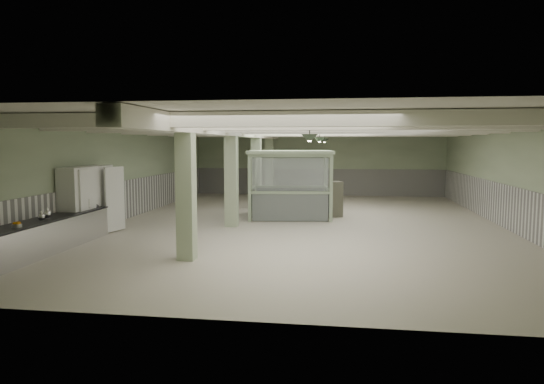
# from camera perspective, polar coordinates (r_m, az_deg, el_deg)

# --- Properties ---
(floor) EXTENTS (20.00, 20.00, 0.00)m
(floor) POSITION_cam_1_polar(r_m,az_deg,el_deg) (17.86, 3.83, -3.70)
(floor) COLOR silver
(floor) RESTS_ON ground
(ceiling) EXTENTS (14.00, 20.00, 0.02)m
(ceiling) POSITION_cam_1_polar(r_m,az_deg,el_deg) (17.63, 3.91, 7.92)
(ceiling) COLOR silver
(ceiling) RESTS_ON wall_back
(wall_back) EXTENTS (14.00, 0.02, 3.60)m
(wall_back) POSITION_cam_1_polar(r_m,az_deg,el_deg) (27.62, 5.46, 3.36)
(wall_back) COLOR #A9BB95
(wall_back) RESTS_ON floor
(wall_front) EXTENTS (14.00, 0.02, 3.60)m
(wall_front) POSITION_cam_1_polar(r_m,az_deg,el_deg) (7.77, -1.78, -2.53)
(wall_front) COLOR #A9BB95
(wall_front) RESTS_ON floor
(wall_left) EXTENTS (0.02, 20.00, 3.60)m
(wall_left) POSITION_cam_1_polar(r_m,az_deg,el_deg) (19.48, -17.14, 2.17)
(wall_left) COLOR #A9BB95
(wall_left) RESTS_ON floor
(wall_right) EXTENTS (0.02, 20.00, 3.60)m
(wall_right) POSITION_cam_1_polar(r_m,az_deg,el_deg) (18.49, 26.06, 1.67)
(wall_right) COLOR #A9BB95
(wall_right) RESTS_ON floor
(wainscot_left) EXTENTS (0.05, 19.90, 1.50)m
(wainscot_left) POSITION_cam_1_polar(r_m,az_deg,el_deg) (19.56, -16.98, -0.90)
(wainscot_left) COLOR white
(wainscot_left) RESTS_ON floor
(wainscot_right) EXTENTS (0.05, 19.90, 1.50)m
(wainscot_right) POSITION_cam_1_polar(r_m,az_deg,el_deg) (18.58, 25.84, -1.56)
(wainscot_right) COLOR white
(wainscot_right) RESTS_ON floor
(wainscot_back) EXTENTS (13.90, 0.05, 1.50)m
(wainscot_back) POSITION_cam_1_polar(r_m,az_deg,el_deg) (27.66, 5.44, 1.18)
(wainscot_back) COLOR white
(wainscot_back) RESTS_ON floor
(girder) EXTENTS (0.45, 19.90, 0.40)m
(girder) POSITION_cam_1_polar(r_m,az_deg,el_deg) (17.99, -4.12, 7.17)
(girder) COLOR white
(girder) RESTS_ON ceiling
(beam_a) EXTENTS (13.90, 0.35, 0.32)m
(beam_a) POSITION_cam_1_polar(r_m,az_deg,el_deg) (10.17, 0.67, 8.56)
(beam_a) COLOR white
(beam_a) RESTS_ON ceiling
(beam_b) EXTENTS (13.90, 0.35, 0.32)m
(beam_b) POSITION_cam_1_polar(r_m,az_deg,el_deg) (12.65, 2.17, 8.00)
(beam_b) COLOR white
(beam_b) RESTS_ON ceiling
(beam_c) EXTENTS (13.90, 0.35, 0.32)m
(beam_c) POSITION_cam_1_polar(r_m,az_deg,el_deg) (15.14, 3.18, 7.61)
(beam_c) COLOR white
(beam_c) RESTS_ON ceiling
(beam_d) EXTENTS (13.90, 0.35, 0.32)m
(beam_d) POSITION_cam_1_polar(r_m,az_deg,el_deg) (17.63, 3.91, 7.33)
(beam_d) COLOR white
(beam_d) RESTS_ON ceiling
(beam_e) EXTENTS (13.90, 0.35, 0.32)m
(beam_e) POSITION_cam_1_polar(r_m,az_deg,el_deg) (20.12, 4.45, 7.12)
(beam_e) COLOR white
(beam_e) RESTS_ON ceiling
(beam_f) EXTENTS (13.90, 0.35, 0.32)m
(beam_f) POSITION_cam_1_polar(r_m,az_deg,el_deg) (22.61, 4.87, 6.96)
(beam_f) COLOR white
(beam_f) RESTS_ON ceiling
(beam_g) EXTENTS (13.90, 0.35, 0.32)m
(beam_g) POSITION_cam_1_polar(r_m,az_deg,el_deg) (25.11, 5.21, 6.83)
(beam_g) COLOR white
(beam_g) RESTS_ON ceiling
(column_a) EXTENTS (0.42, 0.42, 3.60)m
(column_a) POSITION_cam_1_polar(r_m,az_deg,el_deg) (12.24, -10.08, 0.40)
(column_a) COLOR #AEC19B
(column_a) RESTS_ON floor
(column_b) EXTENTS (0.42, 0.42, 3.60)m
(column_b) POSITION_cam_1_polar(r_m,az_deg,el_deg) (17.04, -4.80, 1.93)
(column_b) COLOR #AEC19B
(column_b) RESTS_ON floor
(column_c) EXTENTS (0.42, 0.42, 3.60)m
(column_c) POSITION_cam_1_polar(r_m,az_deg,el_deg) (21.94, -1.86, 2.78)
(column_c) COLOR #AEC19B
(column_c) RESTS_ON floor
(column_d) EXTENTS (0.42, 0.42, 3.60)m
(column_d) POSITION_cam_1_polar(r_m,az_deg,el_deg) (25.88, -0.30, 3.23)
(column_d) COLOR #AEC19B
(column_d) RESTS_ON floor
(pendant_front) EXTENTS (0.44, 0.44, 0.22)m
(pendant_front) POSITION_cam_1_polar(r_m,az_deg,el_deg) (12.60, 4.44, 6.31)
(pendant_front) COLOR #344433
(pendant_front) RESTS_ON ceiling
(pendant_mid) EXTENTS (0.44, 0.44, 0.22)m
(pendant_mid) POSITION_cam_1_polar(r_m,az_deg,el_deg) (18.09, 5.61, 6.10)
(pendant_mid) COLOR #344433
(pendant_mid) RESTS_ON ceiling
(pendant_back) EXTENTS (0.44, 0.44, 0.22)m
(pendant_back) POSITION_cam_1_polar(r_m,az_deg,el_deg) (23.08, 6.19, 6.00)
(pendant_back) COLOR #344433
(pendant_back) RESTS_ON ceiling
(prep_counter) EXTENTS (0.90, 5.19, 0.91)m
(prep_counter) POSITION_cam_1_polar(r_m,az_deg,el_deg) (14.49, -24.95, -4.58)
(prep_counter) COLOR silver
(prep_counter) RESTS_ON floor
(pitcher_near) EXTENTS (0.26, 0.28, 0.30)m
(pitcher_near) POSITION_cam_1_polar(r_m,az_deg,el_deg) (14.41, -24.95, -2.25)
(pitcher_near) COLOR silver
(pitcher_near) RESTS_ON prep_counter
(pitcher_far) EXTENTS (0.21, 0.23, 0.26)m
(pitcher_far) POSITION_cam_1_polar(r_m,az_deg,el_deg) (14.05, -25.50, -2.55)
(pitcher_far) COLOR silver
(pitcher_far) RESTS_ON prep_counter
(veg_colander) EXTENTS (0.42, 0.42, 0.18)m
(veg_colander) POSITION_cam_1_polar(r_m,az_deg,el_deg) (16.33, -20.36, -1.43)
(veg_colander) COLOR #3D3C41
(veg_colander) RESTS_ON prep_counter
(orange_bowl) EXTENTS (0.24, 0.24, 0.08)m
(orange_bowl) POSITION_cam_1_polar(r_m,az_deg,el_deg) (13.18, -27.80, -3.57)
(orange_bowl) COLOR #B2B2B7
(orange_bowl) RESTS_ON prep_counter
(walkin_cooler) EXTENTS (0.89, 2.42, 2.22)m
(walkin_cooler) POSITION_cam_1_polar(r_m,az_deg,el_deg) (16.43, -20.82, -0.98)
(walkin_cooler) COLOR white
(walkin_cooler) RESTS_ON floor
(guard_booth) EXTENTS (3.57, 3.13, 2.64)m
(guard_booth) POSITION_cam_1_polar(r_m,az_deg,el_deg) (19.23, 2.14, 2.32)
(guard_booth) COLOR #98AC89
(guard_booth) RESTS_ON floor
(filing_cabinet) EXTENTS (0.63, 0.76, 1.41)m
(filing_cabinet) POSITION_cam_1_polar(r_m,az_deg,el_deg) (19.62, 7.46, -0.81)
(filing_cabinet) COLOR #5D5E4E
(filing_cabinet) RESTS_ON floor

